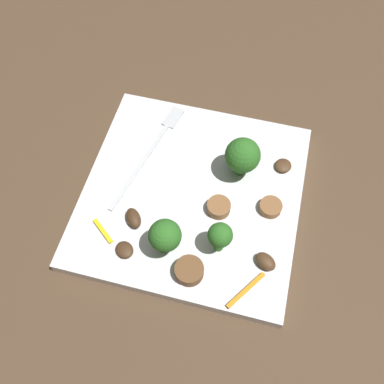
{
  "coord_description": "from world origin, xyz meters",
  "views": [
    {
      "loc": [
        -0.25,
        -0.06,
        0.48
      ],
      "look_at": [
        0.0,
        0.0,
        0.02
      ],
      "focal_mm": 39.58,
      "sensor_mm": 36.0,
      "label": 1
    }
  ],
  "objects_px": {
    "sausage_slice_1": "(189,271)",
    "pepper_strip_0": "(246,290)",
    "pepper_strip_1": "(103,231)",
    "mushroom_2": "(266,261)",
    "broccoli_floret_2": "(165,236)",
    "sausage_slice_2": "(271,205)",
    "mushroom_0": "(133,218)",
    "mushroom_3": "(125,250)",
    "sausage_slice_0": "(219,207)",
    "plate": "(192,195)",
    "broccoli_floret_0": "(243,156)",
    "mushroom_1": "(283,166)",
    "fork": "(152,148)",
    "broccoli_floret_1": "(220,236)"
  },
  "relations": [
    {
      "from": "broccoli_floret_1",
      "to": "sausage_slice_1",
      "type": "relative_size",
      "value": 1.51
    },
    {
      "from": "sausage_slice_1",
      "to": "pepper_strip_1",
      "type": "distance_m",
      "value": 0.12
    },
    {
      "from": "plate",
      "to": "pepper_strip_0",
      "type": "bearing_deg",
      "value": -140.42
    },
    {
      "from": "broccoli_floret_2",
      "to": "pepper_strip_1",
      "type": "bearing_deg",
      "value": 88.82
    },
    {
      "from": "mushroom_3",
      "to": "broccoli_floret_2",
      "type": "bearing_deg",
      "value": -71.74
    },
    {
      "from": "pepper_strip_1",
      "to": "broccoli_floret_2",
      "type": "bearing_deg",
      "value": -91.18
    },
    {
      "from": "pepper_strip_1",
      "to": "mushroom_2",
      "type": "bearing_deg",
      "value": -87.56
    },
    {
      "from": "mushroom_0",
      "to": "mushroom_1",
      "type": "bearing_deg",
      "value": -53.68
    },
    {
      "from": "fork",
      "to": "broccoli_floret_1",
      "type": "height_order",
      "value": "broccoli_floret_1"
    },
    {
      "from": "plate",
      "to": "mushroom_1",
      "type": "xyz_separation_m",
      "value": [
        0.06,
        -0.11,
        0.01
      ]
    },
    {
      "from": "sausage_slice_1",
      "to": "pepper_strip_0",
      "type": "distance_m",
      "value": 0.07
    },
    {
      "from": "mushroom_0",
      "to": "fork",
      "type": "bearing_deg",
      "value": 4.85
    },
    {
      "from": "broccoli_floret_0",
      "to": "sausage_slice_1",
      "type": "relative_size",
      "value": 1.83
    },
    {
      "from": "mushroom_0",
      "to": "mushroom_3",
      "type": "relative_size",
      "value": 1.22
    },
    {
      "from": "sausage_slice_1",
      "to": "pepper_strip_0",
      "type": "relative_size",
      "value": 0.58
    },
    {
      "from": "mushroom_3",
      "to": "pepper_strip_1",
      "type": "relative_size",
      "value": 0.62
    },
    {
      "from": "broccoli_floret_2",
      "to": "pepper_strip_0",
      "type": "distance_m",
      "value": 0.11
    },
    {
      "from": "sausage_slice_0",
      "to": "sausage_slice_1",
      "type": "distance_m",
      "value": 0.09
    },
    {
      "from": "broccoli_floret_1",
      "to": "pepper_strip_0",
      "type": "relative_size",
      "value": 0.88
    },
    {
      "from": "broccoli_floret_0",
      "to": "mushroom_1",
      "type": "height_order",
      "value": "broccoli_floret_0"
    },
    {
      "from": "mushroom_3",
      "to": "pepper_strip_1",
      "type": "bearing_deg",
      "value": 62.76
    },
    {
      "from": "sausage_slice_2",
      "to": "mushroom_0",
      "type": "height_order",
      "value": "mushroom_0"
    },
    {
      "from": "sausage_slice_1",
      "to": "mushroom_3",
      "type": "xyz_separation_m",
      "value": [
        0.01,
        0.08,
        -0.0
      ]
    },
    {
      "from": "fork",
      "to": "broccoli_floret_0",
      "type": "height_order",
      "value": "broccoli_floret_0"
    },
    {
      "from": "plate",
      "to": "sausage_slice_0",
      "type": "height_order",
      "value": "sausage_slice_0"
    },
    {
      "from": "broccoli_floret_0",
      "to": "mushroom_2",
      "type": "distance_m",
      "value": 0.13
    },
    {
      "from": "sausage_slice_0",
      "to": "mushroom_0",
      "type": "bearing_deg",
      "value": 112.26
    },
    {
      "from": "pepper_strip_1",
      "to": "plate",
      "type": "bearing_deg",
      "value": -48.56
    },
    {
      "from": "sausage_slice_1",
      "to": "mushroom_1",
      "type": "relative_size",
      "value": 1.5
    },
    {
      "from": "pepper_strip_1",
      "to": "mushroom_0",
      "type": "bearing_deg",
      "value": -53.04
    },
    {
      "from": "fork",
      "to": "mushroom_3",
      "type": "distance_m",
      "value": 0.15
    },
    {
      "from": "sausage_slice_2",
      "to": "sausage_slice_1",
      "type": "bearing_deg",
      "value": 144.45
    },
    {
      "from": "broccoli_floret_0",
      "to": "mushroom_0",
      "type": "height_order",
      "value": "broccoli_floret_0"
    },
    {
      "from": "sausage_slice_2",
      "to": "mushroom_1",
      "type": "relative_size",
      "value": 1.24
    },
    {
      "from": "plate",
      "to": "mushroom_1",
      "type": "distance_m",
      "value": 0.12
    },
    {
      "from": "sausage_slice_2",
      "to": "mushroom_3",
      "type": "distance_m",
      "value": 0.18
    },
    {
      "from": "fork",
      "to": "broccoli_floret_0",
      "type": "bearing_deg",
      "value": -80.54
    },
    {
      "from": "broccoli_floret_2",
      "to": "mushroom_1",
      "type": "distance_m",
      "value": 0.19
    },
    {
      "from": "mushroom_2",
      "to": "sausage_slice_0",
      "type": "bearing_deg",
      "value": 50.73
    },
    {
      "from": "fork",
      "to": "mushroom_0",
      "type": "distance_m",
      "value": 0.11
    },
    {
      "from": "sausage_slice_0",
      "to": "pepper_strip_0",
      "type": "xyz_separation_m",
      "value": [
        -0.09,
        -0.05,
        -0.0
      ]
    },
    {
      "from": "sausage_slice_2",
      "to": "plate",
      "type": "bearing_deg",
      "value": 91.81
    },
    {
      "from": "sausage_slice_2",
      "to": "pepper_strip_1",
      "type": "bearing_deg",
      "value": 113.55
    },
    {
      "from": "sausage_slice_1",
      "to": "mushroom_3",
      "type": "bearing_deg",
      "value": 84.77
    },
    {
      "from": "mushroom_2",
      "to": "pepper_strip_1",
      "type": "xyz_separation_m",
      "value": [
        -0.01,
        0.19,
        -0.0
      ]
    },
    {
      "from": "plate",
      "to": "mushroom_0",
      "type": "distance_m",
      "value": 0.08
    },
    {
      "from": "sausage_slice_1",
      "to": "broccoli_floret_0",
      "type": "bearing_deg",
      "value": -11.39
    },
    {
      "from": "mushroom_0",
      "to": "broccoli_floret_0",
      "type": "bearing_deg",
      "value": -48.22
    },
    {
      "from": "plate",
      "to": "broccoli_floret_2",
      "type": "distance_m",
      "value": 0.09
    },
    {
      "from": "mushroom_3",
      "to": "sausage_slice_2",
      "type": "bearing_deg",
      "value": -57.5
    }
  ]
}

